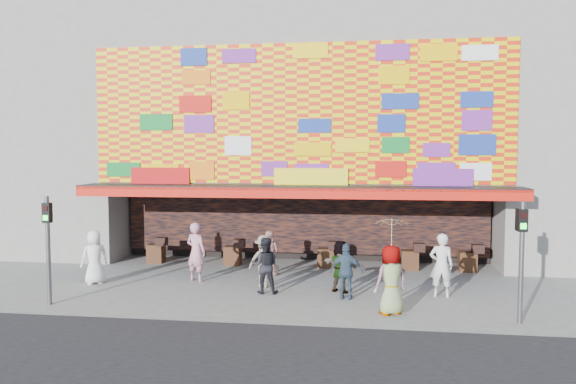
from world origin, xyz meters
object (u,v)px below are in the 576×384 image
object	(u,v)px
ped_i	(269,253)
parasol	(392,234)
ped_g	(391,280)
ped_h	(441,265)
signal_left	(48,238)
ped_c	(265,265)
ped_a	(95,257)
ped_e	(346,271)
ped_b	(196,252)
ped_f	(341,266)
ped_d	(264,261)
signal_right	(522,249)

from	to	relation	value
ped_i	parasol	bearing A→B (deg)	142.31
ped_g	ped_h	size ratio (longest dim) A/B	0.97
signal_left	parasol	bearing A→B (deg)	2.17
ped_i	ped_h	bearing A→B (deg)	167.08
ped_c	parasol	xyz separation A→B (m)	(3.64, -1.73, 1.27)
ped_a	ped_e	bearing A→B (deg)	134.33
signal_left	ped_c	world-z (taller)	signal_left
ped_b	ped_g	size ratio (longest dim) A/B	1.06
ped_b	ped_c	world-z (taller)	ped_b
parasol	ped_a	bearing A→B (deg)	166.96
ped_b	ped_g	xyz separation A→B (m)	(6.15, -2.99, -0.06)
ped_f	ped_h	xyz separation A→B (m)	(2.92, -0.15, 0.15)
ped_c	ped_i	distance (m)	2.55
ped_d	ped_e	distance (m)	2.83
ped_c	ped_i	world-z (taller)	ped_c
ped_d	signal_right	bearing A→B (deg)	170.83
ped_a	ped_c	size ratio (longest dim) A/B	1.03
ped_b	ped_d	world-z (taller)	ped_b
ped_d	ped_e	size ratio (longest dim) A/B	1.01
ped_h	parasol	xyz separation A→B (m)	(-1.52, -2.01, 1.18)
signal_left	ped_e	xyz separation A→B (m)	(8.10, 1.72, -1.06)
ped_a	ped_d	size ratio (longest dim) A/B	1.06
ped_b	parasol	world-z (taller)	parasol
ped_g	ped_h	world-z (taller)	ped_h
ped_c	ped_h	world-z (taller)	ped_h
signal_right	ped_c	size ratio (longest dim) A/B	1.79
ped_a	ped_i	distance (m)	5.68
ped_d	ped_f	size ratio (longest dim) A/B	1.04
signal_right	ped_d	size ratio (longest dim) A/B	1.84
ped_a	ped_g	distance (m)	9.48
ped_h	parasol	size ratio (longest dim) A/B	1.05
ped_b	ped_f	distance (m)	4.82
ped_d	ped_g	world-z (taller)	ped_g
signal_right	ped_b	size ratio (longest dim) A/B	1.56
signal_right	ped_g	size ratio (longest dim) A/B	1.66
ped_b	ped_f	xyz separation A→B (m)	(4.75, -0.83, -0.18)
ped_e	parasol	distance (m)	2.24
ped_a	ped_h	size ratio (longest dim) A/B	0.93
ped_a	ped_g	bearing A→B (deg)	126.79
parasol	ped_h	bearing A→B (deg)	52.92
signal_left	ped_g	xyz separation A→B (m)	(9.29, 0.35, -0.95)
parasol	ped_d	bearing A→B (deg)	146.90
ped_d	parasol	xyz separation A→B (m)	(3.80, -2.47, 1.29)
ped_f	parasol	world-z (taller)	parasol
ped_g	ped_i	size ratio (longest dim) A/B	1.19
ped_d	ped_g	bearing A→B (deg)	160.00
signal_right	ped_h	xyz separation A→B (m)	(-1.58, 2.36, -0.93)
ped_c	ped_f	bearing A→B (deg)	-174.20
ped_a	ped_b	xyz separation A→B (m)	(3.08, 0.85, 0.10)
signal_left	ped_e	size ratio (longest dim) A/B	1.87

